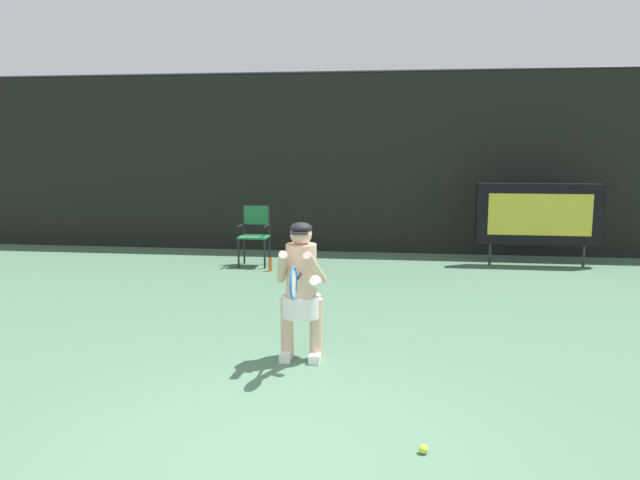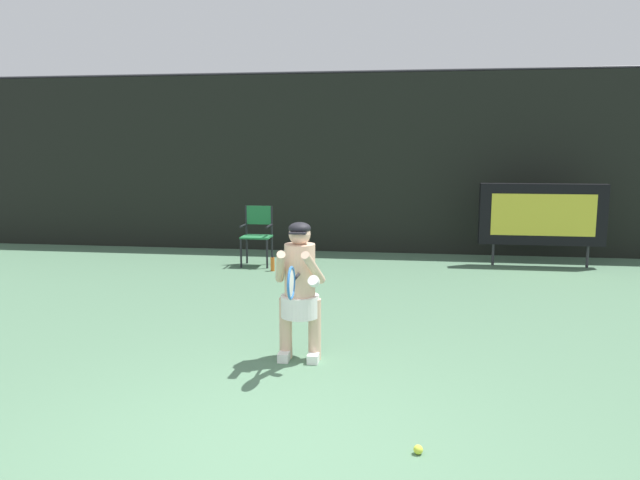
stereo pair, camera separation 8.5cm
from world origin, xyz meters
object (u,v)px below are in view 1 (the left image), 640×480
object	(u,v)px
water_bottle	(270,264)
umpire_chair	(255,232)
tennis_player	(301,287)
tennis_ball_loose	(423,449)
tennis_racket	(294,283)
scoreboard	(539,214)

from	to	relation	value
water_bottle	umpire_chair	bearing A→B (deg)	128.71
tennis_player	tennis_ball_loose	distance (m)	2.27
umpire_chair	tennis_player	size ratio (longest dim) A/B	0.76
umpire_chair	water_bottle	xyz separation A→B (m)	(0.39, -0.48, -0.50)
tennis_player	umpire_chair	bearing A→B (deg)	108.81
tennis_racket	umpire_chair	bearing A→B (deg)	106.14
scoreboard	tennis_player	world-z (taller)	scoreboard
tennis_ball_loose	tennis_racket	bearing A→B (deg)	131.73
water_bottle	tennis_ball_loose	world-z (taller)	water_bottle
scoreboard	umpire_chair	xyz separation A→B (m)	(-5.10, -0.61, -0.33)
scoreboard	tennis_player	bearing A→B (deg)	-122.71
scoreboard	tennis_racket	distance (m)	6.85
tennis_player	tennis_racket	bearing A→B (deg)	-88.30
water_bottle	tennis_ball_loose	xyz separation A→B (m)	(2.41, -6.11, -0.09)
scoreboard	water_bottle	world-z (taller)	scoreboard
scoreboard	water_bottle	size ratio (longest dim) A/B	8.30
tennis_player	water_bottle	bearing A→B (deg)	106.14
scoreboard	water_bottle	bearing A→B (deg)	-166.95
scoreboard	tennis_ball_loose	world-z (taller)	scoreboard
umpire_chair	tennis_player	distance (m)	5.06
water_bottle	tennis_player	world-z (taller)	tennis_player
water_bottle	tennis_racket	distance (m)	5.05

